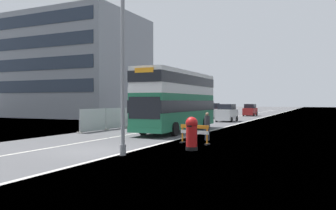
{
  "coord_description": "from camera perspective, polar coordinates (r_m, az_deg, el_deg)",
  "views": [
    {
      "loc": [
        10.75,
        -13.75,
        2.47
      ],
      "look_at": [
        0.85,
        7.49,
        2.2
      ],
      "focal_mm": 36.67,
      "sensor_mm": 36.0,
      "label": 1
    }
  ],
  "objects": [
    {
      "name": "ground",
      "position": [
        17.37,
        -11.42,
        -7.68
      ],
      "size": [
        140.0,
        280.0,
        0.1
      ],
      "color": "#4C4C4F"
    },
    {
      "name": "double_decker_bus",
      "position": [
        27.81,
        1.62,
        0.86
      ],
      "size": [
        2.91,
        11.59,
        4.83
      ],
      "color": "#1E6B47",
      "rests_on": "ground"
    },
    {
      "name": "lamppost_foreground",
      "position": [
        15.75,
        -7.54,
        7.19
      ],
      "size": [
        0.29,
        0.7,
        9.0
      ],
      "color": "gray",
      "rests_on": "ground"
    },
    {
      "name": "red_pillar_postbox",
      "position": [
        17.28,
        3.95,
        -4.48
      ],
      "size": [
        0.63,
        0.63,
        1.68
      ],
      "color": "black",
      "rests_on": "ground"
    },
    {
      "name": "roadworks_barrier",
      "position": [
        19.84,
        4.43,
        -4.47
      ],
      "size": [
        1.83,
        0.75,
        1.1
      ],
      "color": "orange",
      "rests_on": "ground"
    },
    {
      "name": "construction_site_fence",
      "position": [
        33.97,
        -5.33,
        -1.98
      ],
      "size": [
        0.44,
        17.2,
        1.9
      ],
      "color": "#A8AAAD",
      "rests_on": "ground"
    },
    {
      "name": "car_oncoming_near",
      "position": [
        42.14,
        9.75,
        -1.35
      ],
      "size": [
        1.99,
        4.18,
        2.11
      ],
      "color": "silver",
      "rests_on": "ground"
    },
    {
      "name": "car_receding_mid",
      "position": [
        50.45,
        7.34,
        -1.01
      ],
      "size": [
        1.98,
        3.95,
        2.18
      ],
      "color": "gray",
      "rests_on": "ground"
    },
    {
      "name": "car_receding_far",
      "position": [
        58.63,
        13.49,
        -0.86
      ],
      "size": [
        1.9,
        4.06,
        1.98
      ],
      "color": "maroon",
      "rests_on": "ground"
    },
    {
      "name": "bare_tree_far_verge_near",
      "position": [
        55.32,
        -0.72,
        0.27
      ],
      "size": [
        2.83,
        2.17,
        4.19
      ],
      "color": "#4C3D2D",
      "rests_on": "ground"
    },
    {
      "name": "bare_tree_far_verge_mid",
      "position": [
        58.16,
        1.79,
        0.78
      ],
      "size": [
        3.04,
        2.33,
        5.43
      ],
      "color": "#4C3D2D",
      "rests_on": "ground"
    },
    {
      "name": "pedestrian_at_kerb",
      "position": [
        21.71,
        6.52,
        -3.53
      ],
      "size": [
        0.34,
        0.34,
        1.76
      ],
      "color": "#2D3342",
      "rests_on": "ground"
    },
    {
      "name": "backdrop_office_block",
      "position": [
        59.78,
        -18.18,
        5.77
      ],
      "size": [
        28.5,
        15.11,
        15.67
      ],
      "color": "gray",
      "rests_on": "ground"
    }
  ]
}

